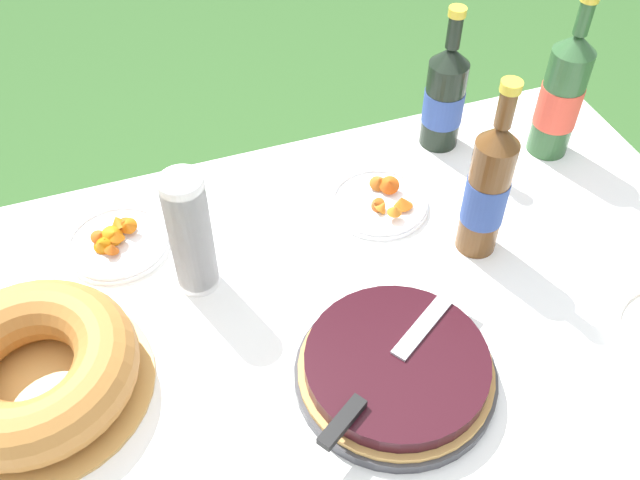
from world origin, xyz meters
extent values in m
cube|color=brown|center=(0.00, 0.00, 0.67)|extent=(1.69, 1.19, 0.03)
cylinder|color=brown|center=(0.79, 0.53, 0.33)|extent=(0.06, 0.06, 0.66)
cube|color=white|center=(0.00, 0.00, 0.69)|extent=(1.70, 1.20, 0.00)
cube|color=white|center=(0.00, 0.60, 0.64)|extent=(1.70, 0.00, 0.10)
cylinder|color=#38383D|center=(0.15, -0.01, 0.71)|extent=(0.31, 0.31, 0.02)
cylinder|color=tan|center=(0.15, -0.01, 0.72)|extent=(0.30, 0.30, 0.01)
cylinder|color=black|center=(0.15, -0.01, 0.74)|extent=(0.28, 0.28, 0.03)
cube|color=silver|center=(0.23, 0.04, 0.76)|extent=(0.17, 0.12, 0.00)
cube|color=black|center=(0.03, -0.08, 0.76)|extent=(0.09, 0.07, 0.01)
cylinder|color=tan|center=(-0.37, 0.16, 0.70)|extent=(0.35, 0.35, 0.01)
torus|color=#AD7033|center=(-0.37, 0.16, 0.75)|extent=(0.32, 0.32, 0.10)
cylinder|color=white|center=(-0.09, 0.29, 0.74)|extent=(0.07, 0.07, 0.09)
cylinder|color=white|center=(-0.09, 0.29, 0.76)|extent=(0.07, 0.07, 0.09)
cylinder|color=white|center=(-0.09, 0.29, 0.77)|extent=(0.07, 0.07, 0.09)
cylinder|color=white|center=(-0.09, 0.29, 0.78)|extent=(0.07, 0.07, 0.09)
cylinder|color=white|center=(-0.09, 0.29, 0.80)|extent=(0.07, 0.07, 0.09)
cylinder|color=white|center=(-0.09, 0.29, 0.81)|extent=(0.07, 0.07, 0.09)
cylinder|color=white|center=(-0.09, 0.29, 0.82)|extent=(0.07, 0.07, 0.09)
cylinder|color=white|center=(-0.09, 0.29, 0.83)|extent=(0.07, 0.07, 0.09)
cylinder|color=white|center=(-0.09, 0.29, 0.85)|extent=(0.07, 0.07, 0.09)
cylinder|color=white|center=(-0.09, 0.29, 0.86)|extent=(0.07, 0.07, 0.09)
cylinder|color=white|center=(-0.09, 0.29, 0.87)|extent=(0.07, 0.07, 0.09)
cylinder|color=white|center=(-0.09, 0.29, 0.89)|extent=(0.07, 0.07, 0.09)
torus|color=white|center=(-0.09, 0.29, 0.93)|extent=(0.07, 0.07, 0.01)
cylinder|color=#2D562D|center=(0.68, 0.40, 0.81)|extent=(0.08, 0.08, 0.23)
cylinder|color=#E54C38|center=(0.68, 0.40, 0.81)|extent=(0.08, 0.08, 0.09)
cone|color=#2D562D|center=(0.68, 0.40, 0.95)|extent=(0.08, 0.08, 0.04)
cylinder|color=#2D562D|center=(0.68, 0.40, 1.00)|extent=(0.03, 0.03, 0.07)
cylinder|color=brown|center=(0.40, 0.21, 0.81)|extent=(0.07, 0.07, 0.24)
cylinder|color=#334C93|center=(0.40, 0.21, 0.81)|extent=(0.07, 0.07, 0.09)
cone|color=brown|center=(0.40, 0.21, 0.95)|extent=(0.07, 0.07, 0.04)
cylinder|color=brown|center=(0.40, 0.21, 1.00)|extent=(0.03, 0.03, 0.06)
cylinder|color=gold|center=(0.40, 0.21, 1.04)|extent=(0.03, 0.03, 0.02)
cylinder|color=black|center=(0.47, 0.50, 0.79)|extent=(0.08, 0.08, 0.19)
cylinder|color=#334C93|center=(0.47, 0.50, 0.79)|extent=(0.08, 0.08, 0.07)
cone|color=black|center=(0.47, 0.50, 0.91)|extent=(0.08, 0.08, 0.04)
cylinder|color=black|center=(0.47, 0.50, 0.96)|extent=(0.03, 0.03, 0.06)
cylinder|color=gold|center=(0.47, 0.50, 1.00)|extent=(0.03, 0.03, 0.02)
cylinder|color=white|center=(-0.21, 0.42, 0.70)|extent=(0.19, 0.19, 0.01)
torus|color=white|center=(-0.21, 0.42, 0.71)|extent=(0.19, 0.19, 0.01)
cone|color=#C35317|center=(-0.24, 0.43, 0.72)|extent=(0.04, 0.04, 0.03)
cone|color=#C1630F|center=(-0.20, 0.46, 0.72)|extent=(0.04, 0.04, 0.04)
cone|color=#B36A0C|center=(-0.24, 0.41, 0.72)|extent=(0.04, 0.04, 0.03)
cone|color=#B84C11|center=(-0.22, 0.39, 0.72)|extent=(0.04, 0.04, 0.02)
cone|color=#BD5C0A|center=(-0.23, 0.42, 0.72)|extent=(0.06, 0.06, 0.03)
cone|color=#B34E10|center=(-0.19, 0.44, 0.73)|extent=(0.04, 0.05, 0.03)
cone|color=#C66110|center=(-0.19, 0.43, 0.73)|extent=(0.04, 0.04, 0.03)
cone|color=orange|center=(-0.22, 0.42, 0.73)|extent=(0.06, 0.06, 0.05)
cone|color=#BF5D0F|center=(-0.21, 0.42, 0.73)|extent=(0.04, 0.04, 0.02)
cylinder|color=white|center=(0.28, 0.36, 0.70)|extent=(0.19, 0.19, 0.01)
torus|color=white|center=(0.28, 0.36, 0.71)|extent=(0.19, 0.19, 0.01)
cone|color=#AE4D15|center=(0.26, 0.34, 0.72)|extent=(0.04, 0.04, 0.04)
cone|color=orange|center=(0.29, 0.31, 0.73)|extent=(0.03, 0.04, 0.02)
cone|color=#CD5214|center=(0.31, 0.38, 0.73)|extent=(0.06, 0.06, 0.04)
cone|color=#AF581A|center=(0.29, 0.40, 0.72)|extent=(0.04, 0.05, 0.03)
cone|color=#C67520|center=(0.27, 0.34, 0.72)|extent=(0.04, 0.04, 0.04)
cone|color=#CC5C16|center=(0.31, 0.33, 0.72)|extent=(0.05, 0.05, 0.03)
camera|label=1|loc=(-0.16, -0.54, 1.65)|focal=40.00mm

